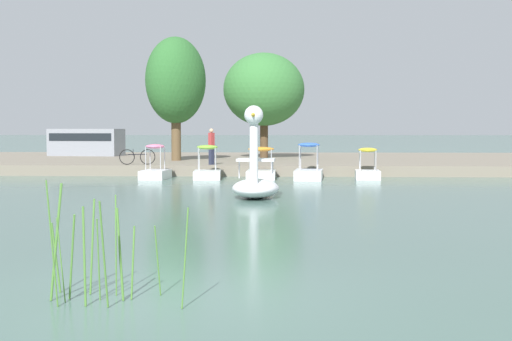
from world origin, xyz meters
The scene contains 14 objects.
ground_plane centered at (0.00, 0.00, 0.00)m, with size 562.45×562.45×0.00m, color #47665B.
shore_bank_far centered at (0.00, 34.35, 0.26)m, with size 129.67×19.81×0.51m, color slate.
swan_boat centered at (0.43, 13.78, 0.62)m, with size 1.55×2.61×2.97m.
pedal_boat_yellow centered at (5.03, 23.09, 0.42)m, with size 1.17×1.89×1.41m.
pedal_boat_blue centered at (2.38, 22.61, 0.45)m, with size 1.36×2.40×1.64m.
pedal_boat_orange centered at (0.25, 22.78, 0.41)m, with size 1.27×2.06×1.45m.
pedal_boat_lime centered at (-2.17, 22.72, 0.43)m, with size 1.32×2.06×1.53m.
pedal_boat_pink centered at (-4.52, 22.69, 0.41)m, with size 1.18×2.05×1.56m.
tree_sapling_by_fence centered at (-4.73, 29.97, 4.88)m, with size 4.18×4.64×6.78m.
tree_broadleaf_left centered at (-0.04, 34.04, 4.62)m, with size 6.88×6.91×6.31m.
person_on_path centered at (-2.27, 25.39, 1.42)m, with size 0.31×0.31×1.76m.
bicycle_parked centered at (-5.90, 25.32, 0.89)m, with size 1.70×0.44×0.76m.
parked_van centered at (-11.76, 36.99, 1.46)m, with size 4.87×2.59×1.75m.
reed_clump_foreground centered at (-0.99, -0.28, 0.63)m, with size 1.98×1.04×1.60m.
Camera 1 is at (1.57, -9.41, 2.22)m, focal length 50.54 mm.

